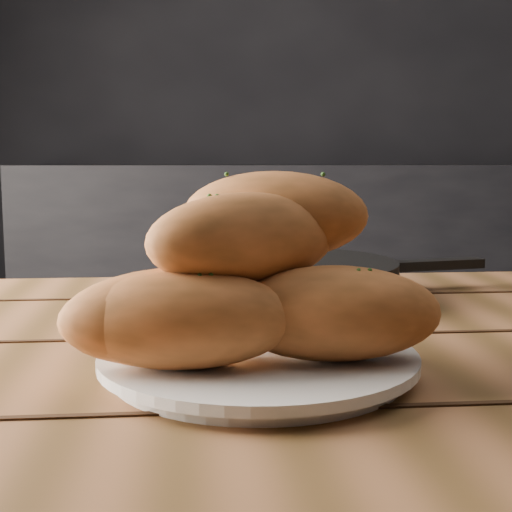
# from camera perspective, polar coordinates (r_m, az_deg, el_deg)

# --- Properties ---
(back_wall) EXTENTS (4.00, 0.04, 2.70)m
(back_wall) POSITION_cam_1_polar(r_m,az_deg,el_deg) (3.09, 10.14, 15.60)
(back_wall) COLOR black
(back_wall) RESTS_ON ground
(counter) EXTENTS (2.80, 0.60, 0.90)m
(counter) POSITION_cam_1_polar(r_m,az_deg,el_deg) (2.81, 11.32, -2.05)
(counter) COLOR black
(counter) RESTS_ON ground
(table) EXTENTS (1.40, 0.93, 0.75)m
(table) POSITION_cam_1_polar(r_m,az_deg,el_deg) (0.62, 4.50, -17.64)
(table) COLOR brown
(table) RESTS_ON ground
(plate) EXTENTS (0.25, 0.25, 0.02)m
(plate) POSITION_cam_1_polar(r_m,az_deg,el_deg) (0.56, 0.19, -8.53)
(plate) COLOR silver
(plate) RESTS_ON table
(bread_rolls) EXTENTS (0.29, 0.22, 0.14)m
(bread_rolls) POSITION_cam_1_polar(r_m,az_deg,el_deg) (0.54, -1.09, -2.16)
(bread_rolls) COLOR #CA6F38
(bread_rolls) RESTS_ON plate
(skillet) EXTENTS (0.42, 0.28, 0.05)m
(skillet) POSITION_cam_1_polar(r_m,az_deg,el_deg) (0.86, 2.02, -1.81)
(skillet) COLOR black
(skillet) RESTS_ON table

